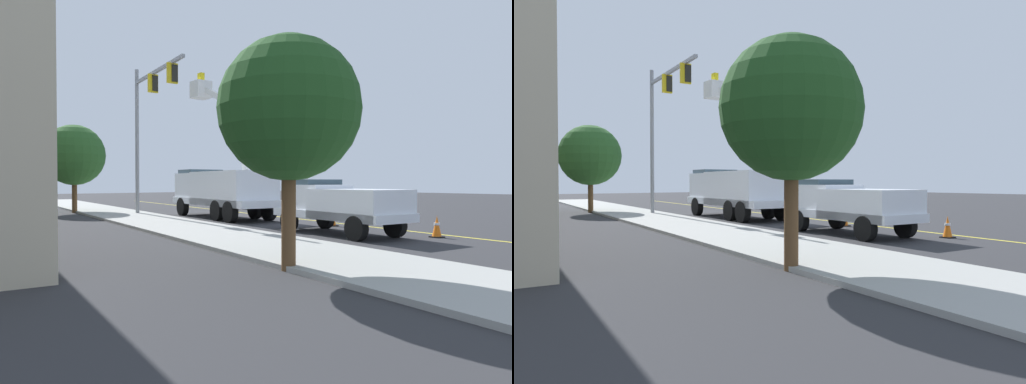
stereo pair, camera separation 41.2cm
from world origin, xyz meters
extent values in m
plane|color=#2D2D30|center=(0.00, 0.00, 0.00)|extent=(120.00, 120.00, 0.00)
cube|color=#9E9E99|center=(0.62, 7.20, 0.06)|extent=(60.09, 8.75, 0.12)
cube|color=yellow|center=(0.00, 0.00, 0.00)|extent=(49.83, 4.46, 0.01)
cube|color=white|center=(0.12, 3.08, 0.90)|extent=(8.38, 3.20, 0.36)
cube|color=white|center=(2.73, 2.86, 1.67)|extent=(2.82, 2.57, 1.60)
cube|color=#384C56|center=(2.93, 2.84, 2.37)|extent=(1.98, 2.25, 0.64)
cube|color=white|center=(-0.86, 3.17, 1.62)|extent=(5.44, 2.94, 1.80)
cube|color=white|center=(-1.94, 3.39, 4.21)|extent=(1.12, 0.52, 3.35)
cube|color=white|center=(-0.36, 3.75, 6.48)|extent=(2.55, 0.85, 1.50)
cube|color=white|center=(0.82, 4.03, 6.95)|extent=(0.90, 0.90, 0.90)
cube|color=yellow|center=(0.82, 4.03, 7.55)|extent=(0.36, 0.24, 0.60)
cylinder|color=black|center=(3.07, 3.96, 0.52)|extent=(1.07, 0.43, 1.04)
cylinder|color=black|center=(2.88, 1.71, 0.52)|extent=(1.07, 0.43, 1.04)
cylinder|color=black|center=(-1.26, 4.33, 0.52)|extent=(1.07, 0.43, 1.04)
cylinder|color=black|center=(-1.45, 2.09, 0.52)|extent=(1.07, 0.43, 1.04)
cylinder|color=black|center=(-2.56, 4.44, 0.52)|extent=(1.07, 0.43, 1.04)
cylinder|color=black|center=(-2.76, 2.20, 0.52)|extent=(1.07, 0.43, 1.04)
cube|color=white|center=(-8.99, 3.87, 0.75)|extent=(5.76, 2.57, 0.30)
cube|color=white|center=(-7.76, 3.76, 1.30)|extent=(2.17, 2.10, 1.10)
cube|color=#384C56|center=(-7.56, 3.75, 1.78)|extent=(1.49, 1.87, 0.56)
cube|color=white|center=(-9.99, 3.96, 1.15)|extent=(3.53, 2.38, 1.10)
cylinder|color=black|center=(-7.06, 4.65, 0.42)|extent=(0.86, 0.37, 0.84)
cylinder|color=black|center=(-7.23, 2.77, 0.42)|extent=(0.86, 0.37, 0.84)
cylinder|color=black|center=(-10.75, 4.97, 0.42)|extent=(0.86, 0.37, 0.84)
cylinder|color=black|center=(-10.91, 3.09, 0.42)|extent=(0.86, 0.37, 0.84)
cube|color=silver|center=(7.82, -3.43, 0.79)|extent=(4.95, 2.31, 0.70)
cube|color=#384C56|center=(7.97, -3.45, 1.39)|extent=(3.59, 1.96, 0.60)
cylinder|color=black|center=(6.12, -4.14, 0.34)|extent=(0.70, 0.30, 0.68)
cylinder|color=black|center=(6.27, -2.44, 0.34)|extent=(0.70, 0.30, 0.68)
cylinder|color=black|center=(9.37, -4.42, 0.34)|extent=(0.70, 0.30, 0.68)
cylinder|color=black|center=(9.52, -2.72, 0.34)|extent=(0.70, 0.30, 0.68)
cube|color=black|center=(-11.80, 1.90, 0.02)|extent=(0.40, 0.40, 0.04)
cone|color=orange|center=(-11.80, 1.90, 0.40)|extent=(0.32, 0.32, 0.73)
cylinder|color=white|center=(-11.80, 1.90, 0.48)|extent=(0.20, 0.20, 0.08)
cube|color=black|center=(-6.66, 1.73, 0.02)|extent=(0.40, 0.40, 0.04)
cone|color=orange|center=(-6.66, 1.73, 0.46)|extent=(0.32, 0.32, 0.84)
cylinder|color=white|center=(-6.66, 1.73, 0.54)|extent=(0.20, 0.20, 0.08)
cube|color=black|center=(-0.83, 1.00, 0.02)|extent=(0.40, 0.40, 0.04)
cone|color=orange|center=(-0.83, 1.00, 0.45)|extent=(0.32, 0.32, 0.82)
cylinder|color=white|center=(-0.83, 1.00, 0.53)|extent=(0.20, 0.20, 0.08)
cube|color=black|center=(3.89, 1.06, 0.02)|extent=(0.40, 0.40, 0.04)
cone|color=orange|center=(3.89, 1.06, 0.38)|extent=(0.32, 0.32, 0.67)
cylinder|color=white|center=(3.89, 1.06, 0.44)|extent=(0.20, 0.20, 0.08)
cylinder|color=gray|center=(5.32, 5.79, 4.33)|extent=(0.22, 0.22, 8.66)
cube|color=gray|center=(1.88, 6.08, 7.89)|extent=(6.89, 0.75, 0.16)
cube|color=gold|center=(2.57, 6.02, 7.34)|extent=(0.17, 0.57, 1.00)
cube|color=black|center=(2.56, 5.92, 7.34)|extent=(0.23, 0.34, 0.84)
cube|color=gold|center=(-0.18, 6.26, 7.34)|extent=(0.17, 0.57, 1.00)
cube|color=black|center=(-0.19, 6.16, 7.34)|extent=(0.23, 0.34, 0.84)
cylinder|color=brown|center=(-13.12, 10.06, 1.23)|extent=(0.32, 0.32, 2.45)
sphere|color=#1E471C|center=(-13.12, 10.06, 3.56)|extent=(3.18, 3.18, 3.18)
cylinder|color=brown|center=(9.40, 8.28, 1.17)|extent=(0.32, 0.32, 2.33)
sphere|color=#285623|center=(9.40, 8.28, 3.68)|extent=(3.86, 3.86, 3.86)
camera|label=1|loc=(-20.62, 16.71, 1.95)|focal=31.93mm
camera|label=2|loc=(-20.86, 16.38, 1.95)|focal=31.93mm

